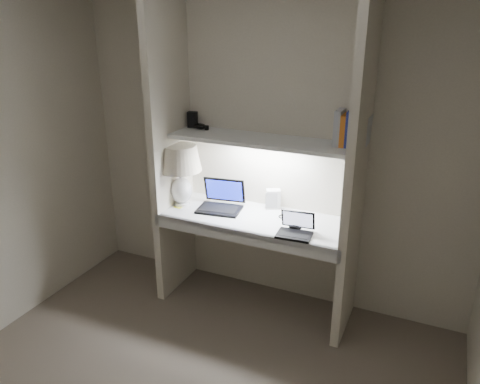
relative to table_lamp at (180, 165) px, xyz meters
The scene contains 17 objects.
back_wall 0.72m from the table_lamp, 24.35° to the left, with size 3.20×0.01×2.50m, color beige.
alcove_panel_left 0.17m from the table_lamp, behind, with size 0.06×0.55×2.50m, color beige.
alcove_panel_right 1.38m from the table_lamp, ahead, with size 0.06×0.55×2.50m, color beige.
desk 0.73m from the table_lamp, ahead, with size 1.40×0.55×0.04m, color white.
desk_apron 0.79m from the table_lamp, 20.98° to the right, with size 1.46×0.03×0.10m, color silver.
shelf 0.69m from the table_lamp, ahead, with size 1.40×0.36×0.03m, color silver.
strip_light 0.69m from the table_lamp, ahead, with size 0.60×0.04×0.01m, color white.
table_lamp is the anchor object (origin of this frame).
laptop_main 0.44m from the table_lamp, 11.55° to the left, with size 0.37×0.34×0.23m.
laptop_netbook 1.06m from the table_lamp, ahead, with size 0.26×0.23×0.16m.
speaker 0.78m from the table_lamp, 18.88° to the left, with size 0.11×0.08×0.16m, color silver.
mouse 1.04m from the table_lamp, ahead, with size 0.10×0.06×0.04m, color black.
cable_coil 0.93m from the table_lamp, ahead, with size 0.09×0.09×0.01m, color black.
sticky_note 0.34m from the table_lamp, 90.00° to the right, with size 0.07×0.07×0.00m, color yellow.
book_row 1.35m from the table_lamp, ahead, with size 0.24×0.16×0.25m.
shelf_box 0.39m from the table_lamp, 90.00° to the left, with size 0.07×0.05×0.13m, color black.
shelf_gadget 0.35m from the table_lamp, 64.78° to the left, with size 0.11×0.08×0.05m, color black.
Camera 1 is at (1.24, -1.81, 2.23)m, focal length 35.00 mm.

